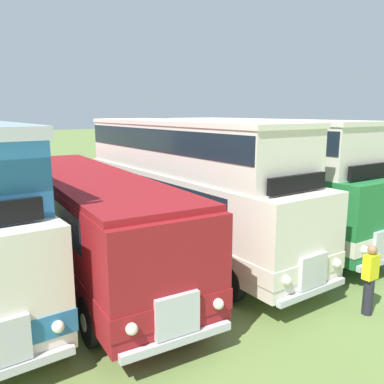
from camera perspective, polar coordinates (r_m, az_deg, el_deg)
ground_plane at (r=12.55m, az=-21.72°, el=-11.74°), size 200.00×200.00×0.00m
bus_fourth_in_row at (r=12.38m, az=-14.76°, el=-3.02°), size 3.02×11.43×2.99m
bus_fifth_in_row at (r=13.38m, az=-0.95°, el=1.55°), size 2.84×10.65×4.49m
bus_sixth_in_row at (r=15.40m, az=9.59°, el=2.68°), size 2.70×10.13×4.49m
marshal_person at (r=10.48m, az=24.05°, el=-11.32°), size 0.36×0.24×1.73m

